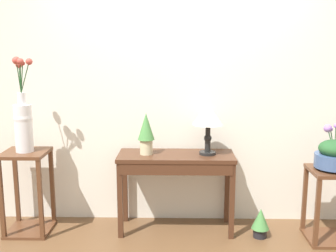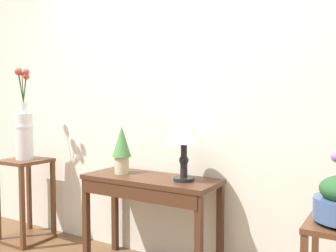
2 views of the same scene
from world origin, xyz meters
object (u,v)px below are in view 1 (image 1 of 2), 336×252
(pedestal_stand_left, at_px, (28,192))
(potted_plant_floor, at_px, (260,222))
(console_table, at_px, (176,167))
(table_lamp, at_px, (208,116))
(pedestal_stand_right, at_px, (330,205))
(potted_plant_on_console, at_px, (146,131))
(flower_vase_tall_left, at_px, (23,121))
(planter_bowl_wide_right, at_px, (334,154))

(pedestal_stand_left, relative_size, potted_plant_floor, 2.80)
(console_table, height_order, potted_plant_floor, console_table)
(table_lamp, relative_size, pedestal_stand_left, 0.61)
(table_lamp, xyz_separation_m, pedestal_stand_right, (1.06, -0.18, -0.75))
(pedestal_stand_left, distance_m, pedestal_stand_right, 2.69)
(potted_plant_on_console, bearing_deg, potted_plant_floor, -8.05)
(pedestal_stand_right, bearing_deg, console_table, 173.32)
(table_lamp, bearing_deg, flower_vase_tall_left, -177.52)
(console_table, bearing_deg, flower_vase_tall_left, -177.99)
(console_table, xyz_separation_m, pedestal_stand_left, (-1.34, -0.05, -0.23))
(planter_bowl_wide_right, relative_size, potted_plant_floor, 1.44)
(table_lamp, distance_m, potted_plant_on_console, 0.57)
(table_lamp, distance_m, planter_bowl_wide_right, 1.12)
(flower_vase_tall_left, xyz_separation_m, planter_bowl_wide_right, (2.69, -0.11, -0.26))
(pedestal_stand_right, bearing_deg, pedestal_stand_left, 177.62)
(pedestal_stand_right, height_order, potted_plant_floor, pedestal_stand_right)
(console_table, relative_size, potted_plant_floor, 3.85)
(pedestal_stand_left, bearing_deg, table_lamp, 2.42)
(potted_plant_on_console, relative_size, pedestal_stand_left, 0.49)
(potted_plant_floor, bearing_deg, planter_bowl_wide_right, -3.02)
(pedestal_stand_right, distance_m, potted_plant_floor, 0.62)
(pedestal_stand_left, height_order, planter_bowl_wide_right, planter_bowl_wide_right)
(pedestal_stand_left, bearing_deg, flower_vase_tall_left, -49.43)
(pedestal_stand_right, xyz_separation_m, planter_bowl_wide_right, (-0.00, 0.00, 0.46))
(potted_plant_on_console, bearing_deg, flower_vase_tall_left, -176.50)
(table_lamp, distance_m, pedestal_stand_left, 1.77)
(potted_plant_on_console, xyz_separation_m, planter_bowl_wide_right, (1.61, -0.18, -0.16))
(flower_vase_tall_left, bearing_deg, planter_bowl_wide_right, -2.34)
(potted_plant_on_console, distance_m, pedestal_stand_left, 1.21)
(console_table, relative_size, potted_plant_on_console, 2.78)
(pedestal_stand_right, bearing_deg, planter_bowl_wide_right, 114.45)
(pedestal_stand_left, distance_m, flower_vase_tall_left, 0.66)
(console_table, xyz_separation_m, table_lamp, (0.28, 0.02, 0.46))
(potted_plant_on_console, height_order, planter_bowl_wide_right, potted_plant_on_console)
(console_table, distance_m, potted_plant_on_console, 0.42)
(table_lamp, height_order, planter_bowl_wide_right, table_lamp)
(console_table, xyz_separation_m, flower_vase_tall_left, (-1.34, -0.05, 0.43))
(pedestal_stand_right, bearing_deg, potted_plant_floor, 176.95)
(table_lamp, xyz_separation_m, potted_plant_on_console, (-0.55, -0.00, -0.14))
(pedestal_stand_right, relative_size, planter_bowl_wide_right, 1.65)
(console_table, height_order, pedestal_stand_left, pedestal_stand_left)
(flower_vase_tall_left, bearing_deg, potted_plant_floor, -2.15)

